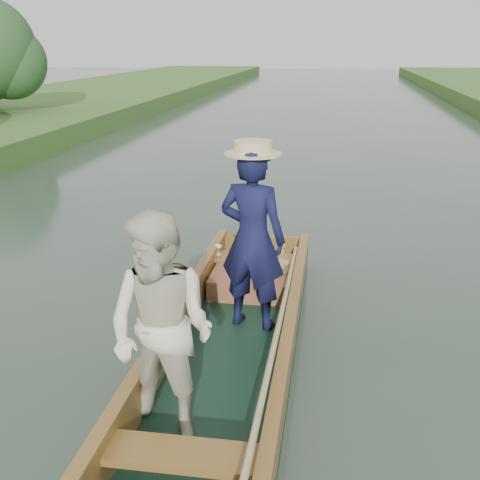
# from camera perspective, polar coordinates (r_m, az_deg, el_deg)

# --- Properties ---
(ground) EXTENTS (120.00, 120.00, 0.00)m
(ground) POSITION_cam_1_polar(r_m,az_deg,el_deg) (5.34, -1.02, -11.76)
(ground) COLOR #283D30
(ground) RESTS_ON ground
(trees_far) EXTENTS (22.61, 14.32, 4.42)m
(trees_far) POSITION_cam_1_polar(r_m,az_deg,el_deg) (11.89, 2.48, 17.16)
(trees_far) COLOR #47331E
(trees_far) RESTS_ON ground
(punt) EXTENTS (1.27, 5.00, 1.83)m
(punt) POSITION_cam_1_polar(r_m,az_deg,el_deg) (4.98, -1.94, -6.57)
(punt) COLOR black
(punt) RESTS_ON ground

